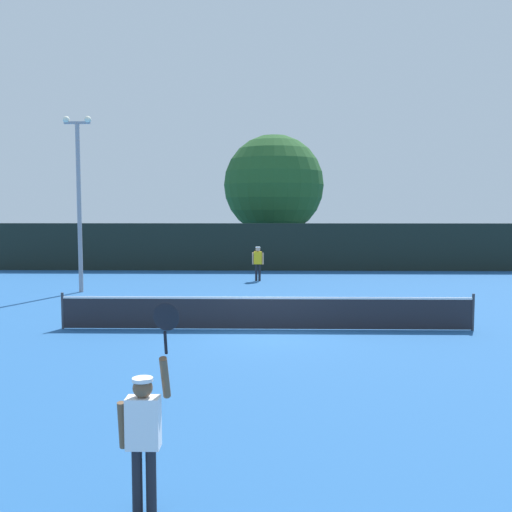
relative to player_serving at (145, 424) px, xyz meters
name	(u,v)px	position (x,y,z in m)	size (l,w,h in m)	color
ground_plane	(266,329)	(1.37, 10.22, -1.07)	(120.00, 120.00, 0.00)	#235693
tennis_net	(266,312)	(1.37, 10.22, -0.55)	(12.06, 0.08, 1.07)	#232328
perimeter_fence	(267,247)	(1.37, 26.41, 0.29)	(31.34, 0.12, 2.71)	black
player_serving	(145,424)	(0.00, 0.00, 0.00)	(0.67, 0.39, 2.45)	white
player_receiving	(258,260)	(0.93, 21.56, -0.03)	(0.57, 0.25, 1.68)	yellow
tennis_ball	(334,318)	(3.54, 11.86, -1.03)	(0.07, 0.07, 0.07)	#CCE033
light_pole	(79,192)	(-6.52, 17.71, 3.17)	(1.18, 0.28, 7.37)	gray
large_tree	(274,185)	(1.81, 32.21, 4.06)	(6.67, 6.67, 8.47)	brown
parked_car_near	(233,247)	(-1.12, 35.06, -0.29)	(2.03, 4.26, 1.69)	white
parked_car_mid	(303,251)	(3.73, 31.62, -0.29)	(2.09, 4.28, 1.69)	white
parked_car_far	(354,248)	(7.50, 34.05, -0.29)	(2.16, 4.31, 1.69)	red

